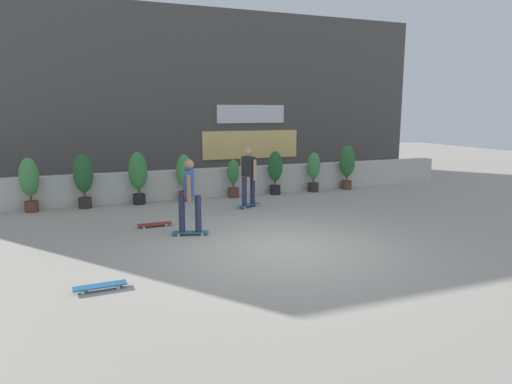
{
  "coord_description": "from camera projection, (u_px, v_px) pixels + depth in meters",
  "views": [
    {
      "loc": [
        -3.75,
        -8.06,
        2.74
      ],
      "look_at": [
        0.0,
        1.5,
        0.9
      ],
      "focal_mm": 31.99,
      "sensor_mm": 36.0,
      "label": 1
    }
  ],
  "objects": [
    {
      "name": "potted_plant_5",
      "position": [
        275.0,
        170.0,
        14.97
      ],
      "size": [
        0.48,
        0.48,
        1.43
      ],
      "color": "black",
      "rests_on": "ground"
    },
    {
      "name": "skater_mid_plaza",
      "position": [
        189.0,
        194.0,
        10.01
      ],
      "size": [
        0.82,
        0.54,
        1.7
      ],
      "color": "#266699",
      "rests_on": "ground"
    },
    {
      "name": "ground_plane",
      "position": [
        283.0,
        248.0,
        9.22
      ],
      "size": [
        48.0,
        48.0,
        0.0
      ],
      "primitive_type": "plane",
      "color": "#A8A093"
    },
    {
      "name": "potted_plant_3",
      "position": [
        184.0,
        174.0,
        13.88
      ],
      "size": [
        0.48,
        0.48,
        1.43
      ],
      "color": "brown",
      "rests_on": "ground"
    },
    {
      "name": "skateboard_near_camera",
      "position": [
        100.0,
        286.0,
        7.06
      ],
      "size": [
        0.81,
        0.24,
        0.08
      ],
      "color": "#266699",
      "rests_on": "ground"
    },
    {
      "name": "potted_plant_0",
      "position": [
        29.0,
        181.0,
        12.35
      ],
      "size": [
        0.51,
        0.51,
        1.49
      ],
      "color": "brown",
      "rests_on": "ground"
    },
    {
      "name": "potted_plant_1",
      "position": [
        83.0,
        176.0,
        12.83
      ],
      "size": [
        0.54,
        0.54,
        1.56
      ],
      "color": "#2D2823",
      "rests_on": "ground"
    },
    {
      "name": "potted_plant_6",
      "position": [
        314.0,
        170.0,
        15.5
      ],
      "size": [
        0.44,
        0.44,
        1.34
      ],
      "color": "#2D2823",
      "rests_on": "ground"
    },
    {
      "name": "skateboard_aside",
      "position": [
        155.0,
        224.0,
        10.9
      ],
      "size": [
        0.81,
        0.23,
        0.08
      ],
      "color": "maroon",
      "rests_on": "ground"
    },
    {
      "name": "potted_plant_4",
      "position": [
        233.0,
        177.0,
        14.48
      ],
      "size": [
        0.38,
        0.38,
        1.22
      ],
      "color": "brown",
      "rests_on": "ground"
    },
    {
      "name": "planter_wall",
      "position": [
        205.0,
        183.0,
        14.64
      ],
      "size": [
        18.0,
        0.4,
        0.9
      ],
      "primitive_type": "cube",
      "color": "beige",
      "rests_on": "ground"
    },
    {
      "name": "potted_plant_7",
      "position": [
        347.0,
        164.0,
        15.95
      ],
      "size": [
        0.54,
        0.54,
        1.54
      ],
      "color": "brown",
      "rests_on": "ground"
    },
    {
      "name": "potted_plant_2",
      "position": [
        138.0,
        174.0,
        13.38
      ],
      "size": [
        0.54,
        0.54,
        1.55
      ],
      "color": "black",
      "rests_on": "ground"
    },
    {
      "name": "skater_far_left",
      "position": [
        248.0,
        175.0,
        12.95
      ],
      "size": [
        0.8,
        0.56,
        1.7
      ],
      "color": "#266699",
      "rests_on": "ground"
    },
    {
      "name": "building_backdrop",
      "position": [
        177.0,
        97.0,
        17.81
      ],
      "size": [
        20.0,
        2.08,
        6.5
      ],
      "color": "#4C4947",
      "rests_on": "ground"
    }
  ]
}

